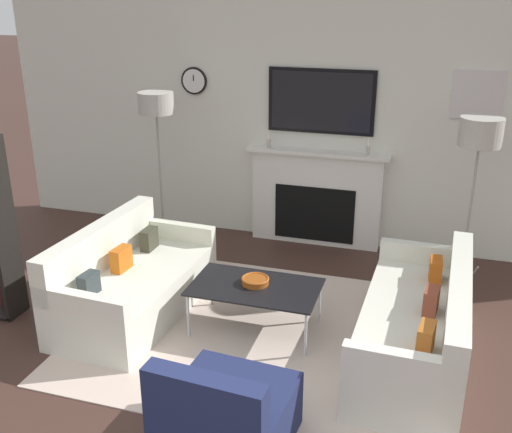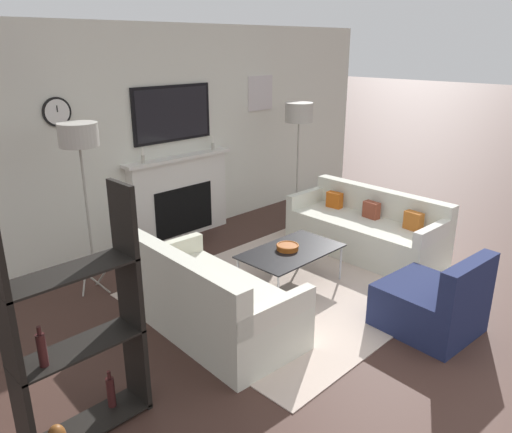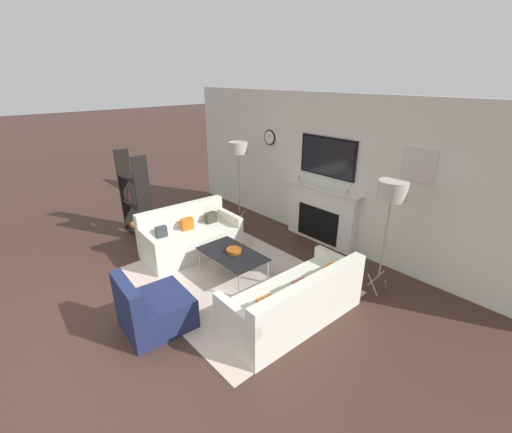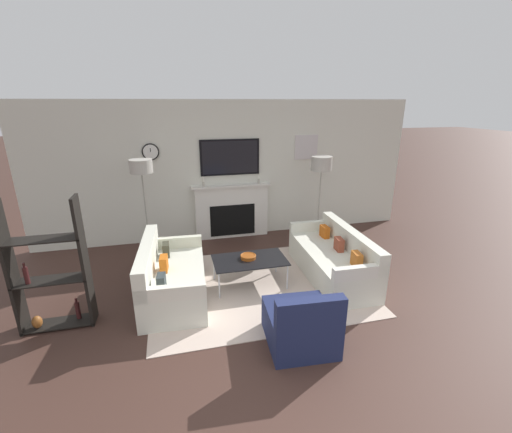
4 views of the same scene
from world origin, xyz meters
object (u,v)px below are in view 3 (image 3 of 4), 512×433
floor_lamp_left (238,149)px  shelf_unit (135,199)px  couch_left (190,237)px  coffee_table (232,255)px  decorative_bowl (234,250)px  floor_lamp_right (392,192)px  couch_right (295,302)px  armchair (153,310)px

floor_lamp_left → shelf_unit: (-1.02, -1.78, -0.88)m
couch_left → coffee_table: 1.17m
couch_left → decorative_bowl: size_ratio=7.19×
couch_left → floor_lamp_right: 3.44m
couch_right → floor_lamp_right: size_ratio=1.13×
coffee_table → shelf_unit: 2.59m
couch_left → couch_right: bearing=-0.1°
coffee_table → floor_lamp_right: 2.47m
couch_right → floor_lamp_left: (-2.86, 1.43, 1.33)m
couch_right → armchair: armchair is taller
couch_left → shelf_unit: (-1.37, -0.35, 0.45)m
couch_right → floor_lamp_right: 1.93m
floor_lamp_right → floor_lamp_left: bearing=180.0°
decorative_bowl → floor_lamp_left: 2.32m
armchair → floor_lamp_left: 3.60m
coffee_table → shelf_unit: size_ratio=0.66×
shelf_unit → floor_lamp_left: bearing=60.1°
floor_lamp_right → couch_left: bearing=-153.6°
armchair → floor_lamp_left: size_ratio=0.48×
armchair → shelf_unit: shelf_unit is taller
armchair → floor_lamp_left: bearing=122.0°
couch_right → decorative_bowl: 1.37m
couch_left → shelf_unit: size_ratio=1.04×
couch_left → floor_lamp_right: size_ratio=1.01×
decorative_bowl → shelf_unit: shelf_unit is taller
decorative_bowl → floor_lamp_left: size_ratio=0.13×
couch_left → decorative_bowl: (1.15, 0.09, 0.17)m
floor_lamp_left → floor_lamp_right: bearing=-0.0°
couch_left → floor_lamp_right: floor_lamp_right is taller
couch_right → floor_lamp_right: (0.36, 1.43, 1.25)m
floor_lamp_right → shelf_unit: bearing=-157.3°
floor_lamp_left → floor_lamp_right: floor_lamp_left is taller
coffee_table → shelf_unit: bearing=-171.1°
couch_left → decorative_bowl: 1.16m
armchair → floor_lamp_right: bearing=62.8°
couch_right → floor_lamp_left: size_ratio=1.09×
couch_left → floor_lamp_left: 1.98m
floor_lamp_left → couch_left: bearing=-76.1°
couch_left → coffee_table: couch_left is taller
couch_right → armchair: size_ratio=2.27×
armchair → floor_lamp_right: (1.45, 2.83, 1.28)m
decorative_bowl → floor_lamp_right: (1.72, 1.34, 1.08)m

